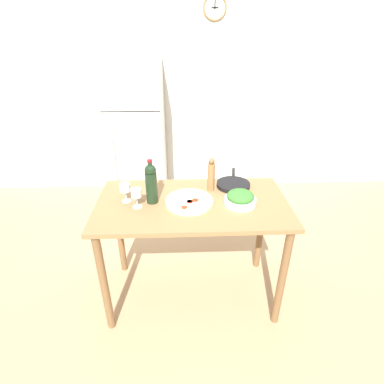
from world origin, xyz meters
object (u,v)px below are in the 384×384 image
at_px(refrigerator, 138,136).
at_px(homemade_pizza, 189,201).
at_px(wine_glass_near, 136,194).
at_px(cast_iron_skillet, 233,184).
at_px(wine_bottle, 151,183).
at_px(salad_bowl, 240,198).
at_px(pepper_mill, 211,175).
at_px(wine_glass_far, 125,188).

distance_m(refrigerator, homemade_pizza, 1.78).
xyz_separation_m(wine_glass_near, homemade_pizza, (0.36, 0.03, -0.09)).
xyz_separation_m(refrigerator, cast_iron_skillet, (0.93, -1.43, 0.06)).
height_order(wine_bottle, salad_bowl, wine_bottle).
bearing_deg(wine_bottle, cast_iron_skillet, 19.43).
bearing_deg(wine_glass_near, cast_iron_skillet, 21.63).
xyz_separation_m(refrigerator, wine_bottle, (0.31, -1.65, 0.20)).
height_order(pepper_mill, salad_bowl, pepper_mill).
distance_m(wine_bottle, wine_glass_near, 0.13).
xyz_separation_m(refrigerator, wine_glass_far, (0.12, -1.63, 0.15)).
bearing_deg(wine_glass_near, salad_bowl, 0.74).
xyz_separation_m(wine_bottle, salad_bowl, (0.62, -0.06, -0.11)).
distance_m(wine_glass_far, cast_iron_skillet, 0.83).
distance_m(refrigerator, wine_glass_far, 1.65).
bearing_deg(pepper_mill, cast_iron_skillet, 15.20).
distance_m(refrigerator, salad_bowl, 1.95).
xyz_separation_m(homemade_pizza, cast_iron_skillet, (0.35, 0.25, -0.00)).
relative_size(refrigerator, wine_glass_near, 12.26).
bearing_deg(pepper_mill, wine_glass_far, -166.27).
bearing_deg(cast_iron_skillet, homemade_pizza, -144.87).
height_order(wine_bottle, wine_glass_far, wine_bottle).
bearing_deg(wine_bottle, pepper_mill, 21.15).
relative_size(wine_glass_far, cast_iron_skillet, 0.34).
distance_m(wine_glass_near, pepper_mill, 0.58).
bearing_deg(refrigerator, cast_iron_skillet, -57.17).
xyz_separation_m(refrigerator, pepper_mill, (0.74, -1.48, 0.17)).
relative_size(refrigerator, wine_bottle, 5.27).
distance_m(wine_glass_far, homemade_pizza, 0.46).
xyz_separation_m(refrigerator, salad_bowl, (0.93, -1.71, 0.09)).
height_order(refrigerator, wine_bottle, refrigerator).
height_order(wine_glass_near, cast_iron_skillet, wine_glass_near).
relative_size(wine_bottle, salad_bowl, 1.45).
height_order(refrigerator, wine_glass_near, refrigerator).
relative_size(wine_glass_near, salad_bowl, 0.62).
height_order(pepper_mill, cast_iron_skillet, pepper_mill).
bearing_deg(wine_glass_near, wine_bottle, 33.69).
bearing_deg(refrigerator, pepper_mill, -63.38).
xyz_separation_m(wine_bottle, pepper_mill, (0.43, 0.17, -0.03)).
xyz_separation_m(wine_glass_far, pepper_mill, (0.62, 0.15, 0.02)).
xyz_separation_m(wine_bottle, cast_iron_skillet, (0.62, 0.22, -0.14)).
height_order(wine_bottle, pepper_mill, wine_bottle).
distance_m(pepper_mill, salad_bowl, 0.30).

